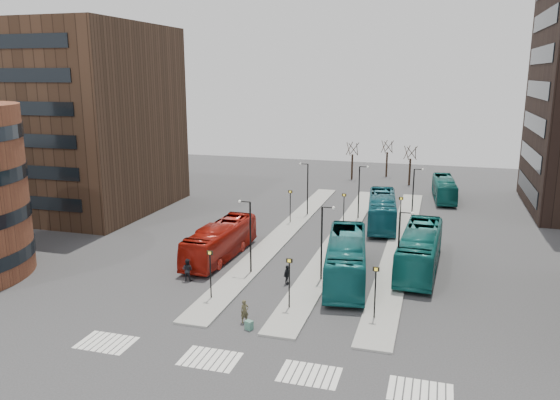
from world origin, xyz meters
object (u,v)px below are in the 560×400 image
(red_bus, at_px, (220,241))
(traveller, at_px, (245,311))
(suitcase, at_px, (249,325))
(teal_bus_b, at_px, (382,210))
(commuter_c, at_px, (343,282))
(teal_bus_a, at_px, (346,259))
(teal_bus_c, at_px, (420,250))
(commuter_b, at_px, (287,275))
(teal_bus_d, at_px, (444,189))
(commuter_a, at_px, (187,270))

(red_bus, bearing_deg, traveller, -58.74)
(suitcase, bearing_deg, teal_bus_b, 101.22)
(teal_bus_b, height_order, commuter_c, teal_bus_b)
(teal_bus_a, xyz_separation_m, teal_bus_c, (5.60, 4.13, -0.02))
(teal_bus_a, xyz_separation_m, commuter_c, (0.24, -2.55, -1.00))
(traveller, height_order, commuter_c, traveller)
(teal_bus_a, bearing_deg, traveller, -126.06)
(suitcase, bearing_deg, commuter_c, 81.86)
(teal_bus_b, xyz_separation_m, teal_bus_c, (4.61, -13.29, 0.06))
(teal_bus_a, bearing_deg, red_bus, 161.47)
(commuter_b, bearing_deg, commuter_c, -80.68)
(red_bus, xyz_separation_m, traveller, (6.69, -11.93, -0.78))
(red_bus, bearing_deg, teal_bus_c, 8.44)
(commuter_b, bearing_deg, traveller, -174.42)
(suitcase, bearing_deg, teal_bus_d, 96.65)
(red_bus, relative_size, teal_bus_a, 0.89)
(suitcase, distance_m, commuter_b, 8.34)
(teal_bus_b, relative_size, traveller, 7.63)
(red_bus, xyz_separation_m, teal_bus_b, (12.84, 15.26, 0.12))
(teal_bus_d, relative_size, commuter_a, 5.76)
(teal_bus_b, height_order, traveller, teal_bus_b)
(red_bus, height_order, commuter_b, red_bus)
(commuter_b, bearing_deg, suitcase, -169.45)
(traveller, relative_size, commuter_a, 0.87)
(commuter_a, relative_size, commuter_b, 1.18)
(suitcase, height_order, commuter_b, commuter_b)
(teal_bus_d, bearing_deg, red_bus, -127.33)
(teal_bus_a, bearing_deg, teal_bus_b, 78.50)
(teal_bus_a, relative_size, commuter_c, 8.17)
(teal_bus_c, height_order, traveller, teal_bus_c)
(commuter_a, height_order, commuter_c, commuter_a)
(commuter_a, xyz_separation_m, commuter_b, (7.91, 1.55, -0.14))
(teal_bus_c, bearing_deg, teal_bus_b, 111.83)
(red_bus, bearing_deg, teal_bus_d, 59.25)
(traveller, bearing_deg, teal_bus_c, 7.97)
(red_bus, relative_size, commuter_b, 7.27)
(teal_bus_c, xyz_separation_m, commuter_b, (-9.91, -6.46, -0.98))
(teal_bus_c, relative_size, commuter_b, 8.09)
(commuter_c, bearing_deg, traveller, -28.30)
(teal_bus_d, bearing_deg, commuter_c, -106.44)
(teal_bus_b, bearing_deg, traveller, -109.00)
(suitcase, height_order, teal_bus_a, teal_bus_a)
(traveller, bearing_deg, suitcase, -99.09)
(teal_bus_a, distance_m, traveller, 11.09)
(teal_bus_a, relative_size, teal_bus_b, 1.04)
(teal_bus_b, bearing_deg, teal_bus_c, -77.12)
(teal_bus_b, distance_m, traveller, 27.89)
(teal_bus_a, relative_size, teal_bus_d, 1.20)
(red_bus, bearing_deg, teal_bus_a, -8.31)
(teal_bus_c, xyz_separation_m, commuter_a, (-17.83, -8.00, -0.84))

